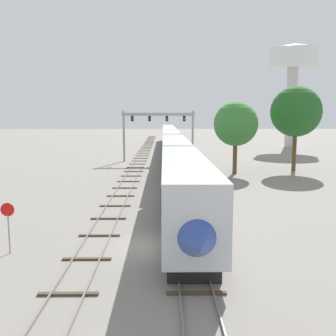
# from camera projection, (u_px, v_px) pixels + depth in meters

# --- Properties ---
(ground_plane) EXTENTS (400.00, 400.00, 0.00)m
(ground_plane) POSITION_uv_depth(u_px,v_px,m) (154.00, 247.00, 22.20)
(ground_plane) COLOR gray
(track_main) EXTENTS (2.60, 200.00, 0.16)m
(track_main) POSITION_uv_depth(u_px,v_px,m) (170.00, 151.00, 81.65)
(track_main) COLOR slate
(track_main) RESTS_ON ground
(track_near) EXTENTS (2.60, 160.00, 0.16)m
(track_near) POSITION_uv_depth(u_px,v_px,m) (138.00, 162.00, 61.77)
(track_near) COLOR slate
(track_near) RESTS_ON ground
(passenger_train) EXTENTS (3.04, 104.15, 4.80)m
(passenger_train) POSITION_uv_depth(u_px,v_px,m) (171.00, 144.00, 67.17)
(passenger_train) COLOR silver
(passenger_train) RESTS_ON ground
(signal_gantry) EXTENTS (12.10, 0.49, 8.44)m
(signal_gantry) POSITION_uv_depth(u_px,v_px,m) (158.00, 125.00, 62.88)
(signal_gantry) COLOR #999BA0
(signal_gantry) RESTS_ON ground
(water_tower) EXTENTS (11.12, 11.12, 24.36)m
(water_tower) POSITION_uv_depth(u_px,v_px,m) (293.00, 64.00, 89.50)
(water_tower) COLOR beige
(water_tower) RESTS_ON ground
(stop_sign) EXTENTS (0.76, 0.08, 2.88)m
(stop_sign) POSITION_uv_depth(u_px,v_px,m) (8.00, 221.00, 20.90)
(stop_sign) COLOR gray
(stop_sign) RESTS_ON ground
(trackside_tree_left) EXTENTS (5.76, 5.76, 9.44)m
(trackside_tree_left) POSITION_uv_depth(u_px,v_px,m) (236.00, 124.00, 49.24)
(trackside_tree_left) COLOR brown
(trackside_tree_left) RESTS_ON ground
(trackside_tree_mid) EXTENTS (6.87, 6.87, 11.60)m
(trackside_tree_mid) POSITION_uv_depth(u_px,v_px,m) (296.00, 112.00, 51.58)
(trackside_tree_mid) COLOR brown
(trackside_tree_mid) RESTS_ON ground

